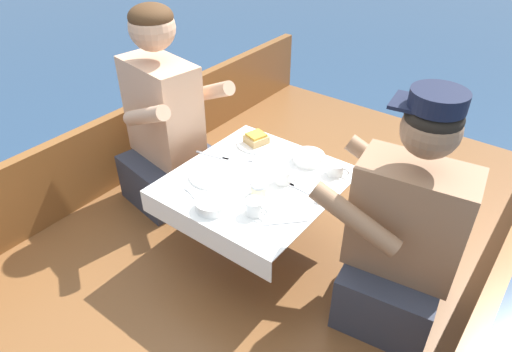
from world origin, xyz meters
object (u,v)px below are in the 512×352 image
object	(u,v)px
person_port	(166,127)
coffee_cup_port	(283,176)
sandwich	(256,138)
coffee_cup_center	(336,169)
person_starboard	(403,237)
tin_can	(259,189)
coffee_cup_starboard	(255,207)

from	to	relation	value
person_port	coffee_cup_port	world-z (taller)	person_port
sandwich	coffee_cup_center	distance (m)	0.43
person_starboard	tin_can	xyz separation A→B (m)	(-0.56, -0.15, 0.06)
sandwich	coffee_cup_starboard	bearing A→B (deg)	-53.57
person_starboard	coffee_cup_starboard	bearing A→B (deg)	18.67
person_starboard	sandwich	size ratio (longest dim) A/B	8.31
person_port	coffee_cup_center	distance (m)	0.90
person_port	tin_can	distance (m)	0.73
coffee_cup_starboard	coffee_cup_center	size ratio (longest dim) A/B	0.94
person_port	sandwich	distance (m)	0.49
coffee_cup_center	person_starboard	bearing A→B (deg)	-24.14
person_port	coffee_cup_port	xyz separation A→B (m)	(0.74, -0.02, 0.02)
sandwich	coffee_cup_starboard	world-z (taller)	coffee_cup_starboard
coffee_cup_port	coffee_cup_starboard	bearing A→B (deg)	-83.51
coffee_cup_starboard	coffee_cup_port	bearing A→B (deg)	96.49
sandwich	coffee_cup_starboard	xyz separation A→B (m)	(0.31, -0.42, 0.00)
sandwich	coffee_cup_port	distance (m)	0.34
coffee_cup_starboard	tin_can	size ratio (longest dim) A/B	1.47
person_starboard	coffee_cup_starboard	size ratio (longest dim) A/B	9.97
person_port	person_starboard	world-z (taller)	person_port
person_starboard	coffee_cup_port	bearing A→B (deg)	-6.19
sandwich	coffee_cup_port	size ratio (longest dim) A/B	1.26
coffee_cup_center	person_port	bearing A→B (deg)	-169.14
person_port	coffee_cup_center	bearing A→B (deg)	20.26
person_port	coffee_cup_starboard	distance (m)	0.81
coffee_cup_center	tin_can	xyz separation A→B (m)	(-0.18, -0.32, 0.00)
coffee_cup_port	coffee_cup_center	world-z (taller)	coffee_cup_port
person_port	coffee_cup_port	size ratio (longest dim) A/B	11.05
sandwich	tin_can	distance (m)	0.40
person_starboard	tin_can	size ratio (longest dim) A/B	14.63
person_starboard	coffee_cup_center	bearing A→B (deg)	-32.36
person_starboard	coffee_cup_starboard	xyz separation A→B (m)	(-0.50, -0.26, 0.06)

